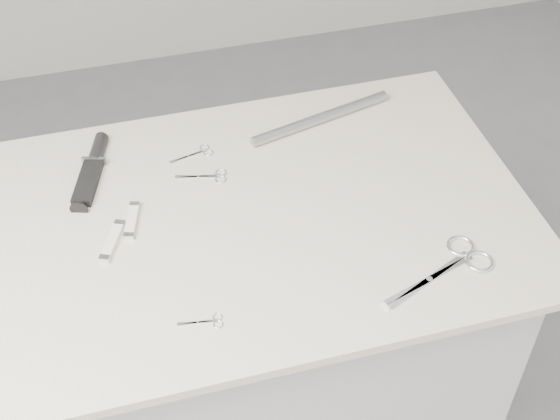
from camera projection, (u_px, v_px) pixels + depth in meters
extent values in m
cube|color=#B2B2B0|center=(270.00, 355.00, 1.81)|extent=(0.90, 0.60, 0.90)
cube|color=beige|center=(267.00, 215.00, 1.49)|extent=(1.00, 0.70, 0.02)
cube|color=silver|center=(429.00, 280.00, 1.36)|extent=(0.19, 0.10, 0.00)
cylinder|color=silver|center=(429.00, 279.00, 1.36)|extent=(0.01, 0.01, 0.01)
torus|color=silver|center=(460.00, 246.00, 1.42)|extent=(0.05, 0.05, 0.01)
torus|color=silver|center=(479.00, 262.00, 1.39)|extent=(0.05, 0.05, 0.01)
cube|color=silver|center=(198.00, 177.00, 1.55)|extent=(0.09, 0.03, 0.00)
cylinder|color=silver|center=(198.00, 176.00, 1.55)|extent=(0.01, 0.01, 0.00)
torus|color=silver|center=(221.00, 173.00, 1.56)|extent=(0.02, 0.02, 0.00)
torus|color=silver|center=(221.00, 180.00, 1.55)|extent=(0.02, 0.02, 0.00)
cube|color=silver|center=(188.00, 157.00, 1.60)|extent=(0.08, 0.03, 0.00)
cylinder|color=silver|center=(188.00, 156.00, 1.60)|extent=(0.00, 0.00, 0.00)
torus|color=silver|center=(204.00, 148.00, 1.62)|extent=(0.02, 0.02, 0.00)
torus|color=silver|center=(208.00, 153.00, 1.61)|extent=(0.02, 0.02, 0.00)
cube|color=silver|center=(198.00, 323.00, 1.29)|extent=(0.07, 0.02, 0.00)
cylinder|color=silver|center=(198.00, 322.00, 1.29)|extent=(0.00, 0.00, 0.00)
torus|color=silver|center=(218.00, 317.00, 1.30)|extent=(0.02, 0.02, 0.00)
torus|color=silver|center=(218.00, 324.00, 1.29)|extent=(0.02, 0.02, 0.00)
cube|color=black|center=(88.00, 182.00, 1.53)|extent=(0.07, 0.13, 0.01)
cube|color=#96999E|center=(94.00, 161.00, 1.58)|extent=(0.05, 0.02, 0.02)
cylinder|color=black|center=(98.00, 149.00, 1.61)|extent=(0.05, 0.08, 0.03)
cube|color=#EEE5CF|center=(112.00, 241.00, 1.42)|extent=(0.06, 0.10, 0.01)
cube|color=silver|center=(120.00, 224.00, 1.45)|extent=(0.02, 0.02, 0.01)
cube|color=silver|center=(105.00, 259.00, 1.39)|extent=(0.02, 0.02, 0.01)
cube|color=#EEE5CF|center=(132.00, 220.00, 1.46)|extent=(0.04, 0.09, 0.01)
cube|color=silver|center=(135.00, 205.00, 1.49)|extent=(0.02, 0.02, 0.01)
cube|color=silver|center=(129.00, 236.00, 1.43)|extent=(0.02, 0.02, 0.01)
cylinder|color=#96999E|center=(321.00, 118.00, 1.67)|extent=(0.33, 0.10, 0.02)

